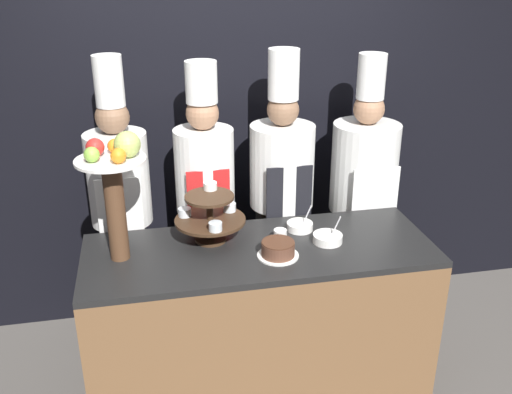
{
  "coord_description": "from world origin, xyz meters",
  "views": [
    {
      "loc": [
        -0.55,
        -2.26,
        2.36
      ],
      "look_at": [
        0.0,
        0.44,
        1.17
      ],
      "focal_mm": 40.0,
      "sensor_mm": 36.0,
      "label": 1
    }
  ],
  "objects_px": {
    "chef_right": "(363,190)",
    "cake_round": "(278,249)",
    "fruit_pedestal": "(115,180)",
    "tiered_stand": "(210,215)",
    "chef_center_left": "(206,196)",
    "serving_bowl_far": "(300,226)",
    "chef_left": "(121,203)",
    "cup_white": "(280,235)",
    "serving_bowl_near": "(328,238)",
    "chef_center_right": "(281,191)"
  },
  "relations": [
    {
      "from": "cake_round",
      "to": "chef_center_right",
      "type": "xyz_separation_m",
      "value": [
        0.18,
        0.66,
        0.04
      ]
    },
    {
      "from": "cake_round",
      "to": "fruit_pedestal",
      "type": "bearing_deg",
      "value": 169.09
    },
    {
      "from": "fruit_pedestal",
      "to": "chef_center_right",
      "type": "bearing_deg",
      "value": 28.03
    },
    {
      "from": "tiered_stand",
      "to": "serving_bowl_far",
      "type": "height_order",
      "value": "tiered_stand"
    },
    {
      "from": "serving_bowl_near",
      "to": "chef_center_right",
      "type": "xyz_separation_m",
      "value": [
        -0.12,
        0.57,
        0.05
      ]
    },
    {
      "from": "chef_center_left",
      "to": "chef_left",
      "type": "bearing_deg",
      "value": -179.99
    },
    {
      "from": "cup_white",
      "to": "chef_center_right",
      "type": "distance_m",
      "value": 0.52
    },
    {
      "from": "serving_bowl_near",
      "to": "chef_right",
      "type": "bearing_deg",
      "value": 53.5
    },
    {
      "from": "tiered_stand",
      "to": "cake_round",
      "type": "bearing_deg",
      "value": -38.16
    },
    {
      "from": "serving_bowl_near",
      "to": "serving_bowl_far",
      "type": "bearing_deg",
      "value": 121.58
    },
    {
      "from": "fruit_pedestal",
      "to": "cup_white",
      "type": "height_order",
      "value": "fruit_pedestal"
    },
    {
      "from": "cup_white",
      "to": "cake_round",
      "type": "bearing_deg",
      "value": -107.5
    },
    {
      "from": "chef_center_right",
      "to": "chef_center_left",
      "type": "bearing_deg",
      "value": 180.0
    },
    {
      "from": "tiered_stand",
      "to": "cup_white",
      "type": "xyz_separation_m",
      "value": [
        0.37,
        -0.09,
        -0.12
      ]
    },
    {
      "from": "serving_bowl_near",
      "to": "chef_center_right",
      "type": "height_order",
      "value": "chef_center_right"
    },
    {
      "from": "fruit_pedestal",
      "to": "serving_bowl_near",
      "type": "height_order",
      "value": "fruit_pedestal"
    },
    {
      "from": "fruit_pedestal",
      "to": "cup_white",
      "type": "relative_size",
      "value": 9.34
    },
    {
      "from": "serving_bowl_far",
      "to": "chef_left",
      "type": "bearing_deg",
      "value": 158.31
    },
    {
      "from": "chef_center_right",
      "to": "chef_right",
      "type": "distance_m",
      "value": 0.54
    },
    {
      "from": "cup_white",
      "to": "serving_bowl_near",
      "type": "relative_size",
      "value": 0.45
    },
    {
      "from": "chef_left",
      "to": "chef_center_left",
      "type": "bearing_deg",
      "value": 0.01
    },
    {
      "from": "chef_left",
      "to": "chef_right",
      "type": "xyz_separation_m",
      "value": [
        1.51,
        -0.0,
        -0.04
      ]
    },
    {
      "from": "tiered_stand",
      "to": "chef_center_left",
      "type": "relative_size",
      "value": 0.21
    },
    {
      "from": "cake_round",
      "to": "chef_center_right",
      "type": "bearing_deg",
      "value": 74.7
    },
    {
      "from": "chef_center_left",
      "to": "chef_right",
      "type": "distance_m",
      "value": 1.01
    },
    {
      "from": "fruit_pedestal",
      "to": "cake_round",
      "type": "bearing_deg",
      "value": -10.91
    },
    {
      "from": "serving_bowl_far",
      "to": "tiered_stand",
      "type": "bearing_deg",
      "value": -177.23
    },
    {
      "from": "tiered_stand",
      "to": "chef_right",
      "type": "xyz_separation_m",
      "value": [
        1.03,
        0.42,
        -0.11
      ]
    },
    {
      "from": "serving_bowl_near",
      "to": "chef_right",
      "type": "relative_size",
      "value": 0.09
    },
    {
      "from": "chef_right",
      "to": "cake_round",
      "type": "bearing_deg",
      "value": -137.21
    },
    {
      "from": "tiered_stand",
      "to": "serving_bowl_far",
      "type": "relative_size",
      "value": 2.59
    },
    {
      "from": "cup_white",
      "to": "chef_left",
      "type": "height_order",
      "value": "chef_left"
    },
    {
      "from": "chef_center_left",
      "to": "chef_center_right",
      "type": "distance_m",
      "value": 0.47
    },
    {
      "from": "fruit_pedestal",
      "to": "chef_right",
      "type": "height_order",
      "value": "chef_right"
    },
    {
      "from": "serving_bowl_far",
      "to": "serving_bowl_near",
      "type": "bearing_deg",
      "value": -58.42
    },
    {
      "from": "serving_bowl_near",
      "to": "chef_center_left",
      "type": "distance_m",
      "value": 0.82
    },
    {
      "from": "cup_white",
      "to": "serving_bowl_near",
      "type": "xyz_separation_m",
      "value": [
        0.25,
        -0.06,
        -0.01
      ]
    },
    {
      "from": "fruit_pedestal",
      "to": "cake_round",
      "type": "height_order",
      "value": "fruit_pedestal"
    },
    {
      "from": "fruit_pedestal",
      "to": "chef_center_right",
      "type": "height_order",
      "value": "chef_center_right"
    },
    {
      "from": "tiered_stand",
      "to": "chef_center_right",
      "type": "bearing_deg",
      "value": 39.93
    },
    {
      "from": "fruit_pedestal",
      "to": "chef_center_left",
      "type": "distance_m",
      "value": 0.79
    },
    {
      "from": "cake_round",
      "to": "chef_center_left",
      "type": "distance_m",
      "value": 0.73
    },
    {
      "from": "fruit_pedestal",
      "to": "cup_white",
      "type": "xyz_separation_m",
      "value": [
        0.83,
        0.01,
        -0.39
      ]
    },
    {
      "from": "fruit_pedestal",
      "to": "chef_center_right",
      "type": "xyz_separation_m",
      "value": [
        0.96,
        0.51,
        -0.35
      ]
    },
    {
      "from": "chef_left",
      "to": "chef_center_right",
      "type": "xyz_separation_m",
      "value": [
        0.97,
        0.0,
        -0.0
      ]
    },
    {
      "from": "cake_round",
      "to": "chef_right",
      "type": "xyz_separation_m",
      "value": [
        0.72,
        0.66,
        -0.0
      ]
    },
    {
      "from": "cake_round",
      "to": "chef_left",
      "type": "bearing_deg",
      "value": 140.01
    },
    {
      "from": "tiered_stand",
      "to": "fruit_pedestal",
      "type": "bearing_deg",
      "value": -168.25
    },
    {
      "from": "cake_round",
      "to": "serving_bowl_far",
      "type": "xyz_separation_m",
      "value": [
        0.19,
        0.27,
        -0.02
      ]
    },
    {
      "from": "cup_white",
      "to": "chef_right",
      "type": "distance_m",
      "value": 0.83
    }
  ]
}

